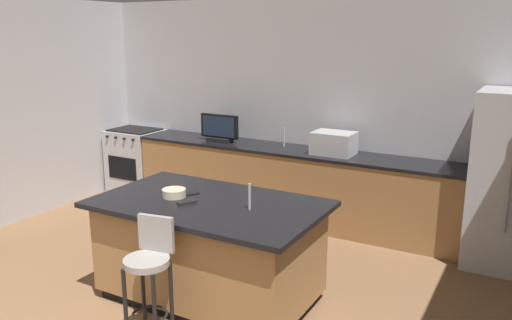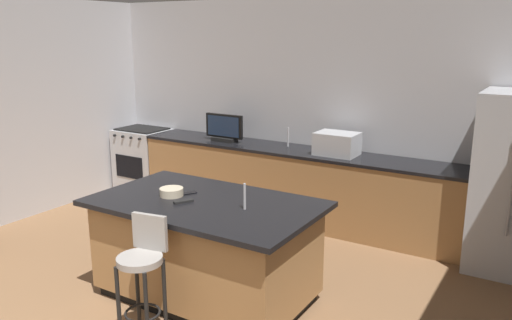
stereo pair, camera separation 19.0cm
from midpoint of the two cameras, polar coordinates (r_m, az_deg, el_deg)
The scene contains 12 objects.
wall_back at distance 6.58m, azimuth 6.78°, elevation 5.64°, with size 6.44×0.12×2.74m, color #BCBCC1.
counter_back at distance 6.46m, azimuth 4.78°, elevation -2.74°, with size 4.24×0.62×0.92m.
kitchen_island at distance 4.59m, azimuth -4.35°, elevation -9.81°, with size 1.96×1.17×0.91m.
range_oven at distance 7.86m, azimuth -11.68°, elevation 0.08°, with size 0.74×0.63×0.94m.
microwave at distance 6.09m, azimuth 9.85°, elevation 1.78°, with size 0.48×0.36×0.26m, color #B7BABF.
tv_monitor at distance 6.76m, azimuth -2.74°, elevation 3.46°, with size 0.55×0.16×0.36m.
sink_faucet_back at distance 6.46m, azimuth 4.41°, elevation 2.54°, with size 0.02×0.02×0.24m, color #B2B2B7.
sink_faucet_island at distance 4.18m, azimuth 0.03°, elevation -4.06°, with size 0.02×0.02×0.22m, color #B2B2B7.
bar_stool_center at distance 3.99m, azimuth -11.08°, elevation -11.77°, with size 0.34×0.36×0.98m.
fruit_bowl at distance 4.59m, azimuth -8.18°, elevation -3.53°, with size 0.21×0.21×0.07m, color beige.
cell_phone at distance 4.64m, azimuth -6.38°, elevation -3.66°, with size 0.07×0.15×0.01m, color black.
tv_remote at distance 4.40m, azimuth -6.82°, elevation -4.59°, with size 0.04×0.17×0.02m, color black.
Camera 2 is at (2.81, -0.95, 2.30)m, focal length 36.09 mm.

